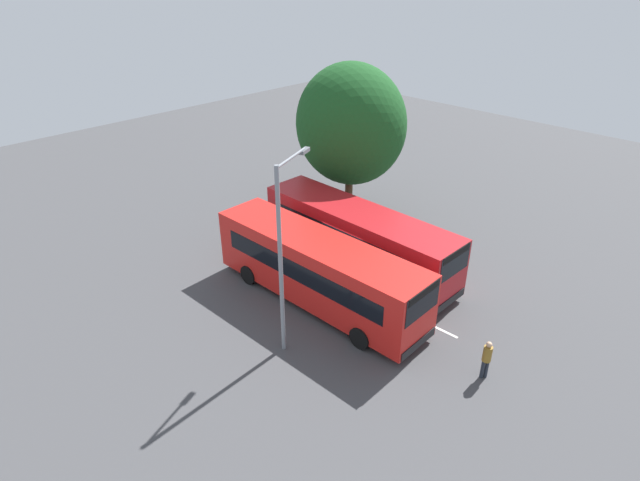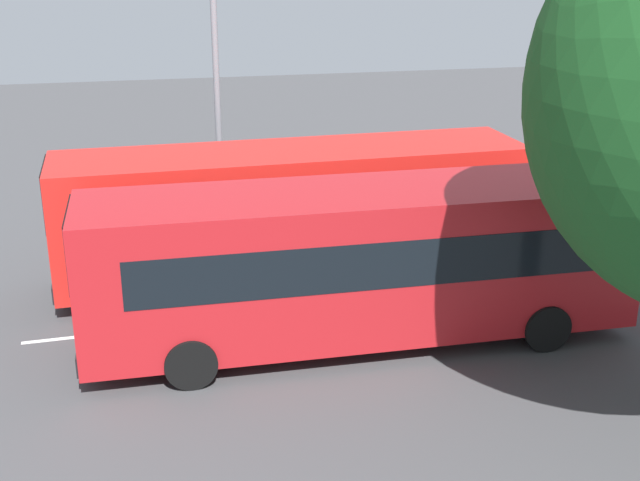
{
  "view_description": "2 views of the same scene",
  "coord_description": "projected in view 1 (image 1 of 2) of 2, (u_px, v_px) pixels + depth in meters",
  "views": [
    {
      "loc": [
        13.98,
        -15.44,
        13.42
      ],
      "look_at": [
        -0.88,
        -0.18,
        1.82
      ],
      "focal_mm": 29.3,
      "sensor_mm": 36.0,
      "label": 1
    },
    {
      "loc": [
        4.0,
        15.57,
        7.32
      ],
      "look_at": [
        0.34,
        -0.41,
        1.41
      ],
      "focal_mm": 46.48,
      "sensor_mm": 36.0,
      "label": 2
    }
  ],
  "objects": [
    {
      "name": "ground_plane",
      "position": [
        336.0,
        279.0,
        24.7
      ],
      "size": [
        65.21,
        65.21,
        0.0
      ],
      "primitive_type": "plane",
      "color": "#424244"
    },
    {
      "name": "bus_far_left",
      "position": [
        319.0,
        269.0,
        22.32
      ],
      "size": [
        10.5,
        2.7,
        3.05
      ],
      "rotation": [
        0.0,
        0.0,
        0.02
      ],
      "color": "red",
      "rests_on": "ground"
    },
    {
      "name": "bus_center_left",
      "position": [
        359.0,
        237.0,
        24.86
      ],
      "size": [
        10.49,
        2.65,
        3.05
      ],
      "rotation": [
        0.0,
        0.0,
        -0.01
      ],
      "color": "#AD191E",
      "rests_on": "ground"
    },
    {
      "name": "pedestrian",
      "position": [
        487.0,
        357.0,
        18.5
      ],
      "size": [
        0.44,
        0.44,
        1.61
      ],
      "rotation": [
        0.0,
        0.0,
        2.56
      ],
      "color": "#232833",
      "rests_on": "ground"
    },
    {
      "name": "street_lamp",
      "position": [
        283.0,
        248.0,
        18.47
      ],
      "size": [
        1.02,
        2.35,
        7.54
      ],
      "rotation": [
        0.0,
        0.0,
        1.93
      ],
      "color": "gray",
      "rests_on": "ground"
    },
    {
      "name": "depot_tree",
      "position": [
        351.0,
        125.0,
        28.44
      ],
      "size": [
        6.32,
        5.69,
        8.7
      ],
      "color": "#4C3823",
      "rests_on": "ground"
    },
    {
      "name": "lane_stripe_outer_left",
      "position": [
        336.0,
        279.0,
        24.7
      ],
      "size": [
        12.88,
        0.56,
        0.01
      ],
      "primitive_type": "cube",
      "rotation": [
        0.0,
        0.0,
        0.03
      ],
      "color": "silver",
      "rests_on": "ground"
    }
  ]
}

